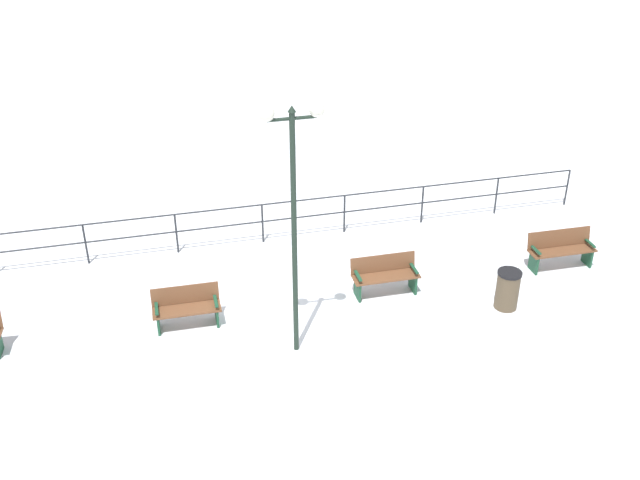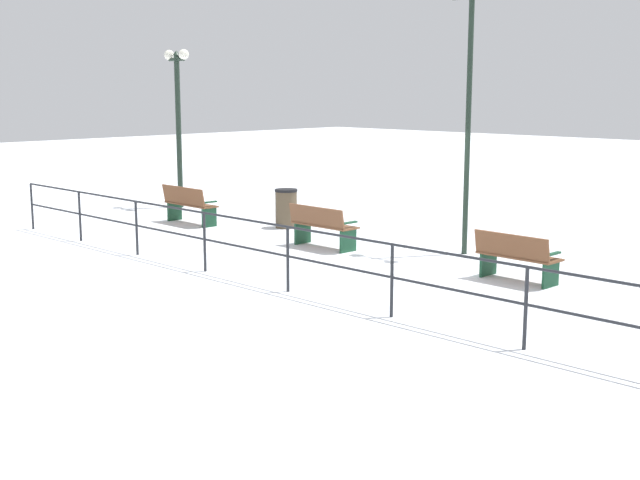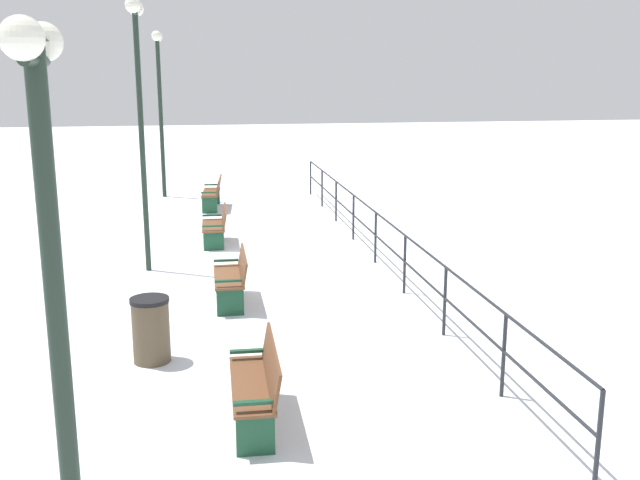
{
  "view_description": "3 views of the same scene",
  "coord_description": "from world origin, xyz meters",
  "views": [
    {
      "loc": [
        13.32,
        -2.75,
        9.26
      ],
      "look_at": [
        -1.7,
        1.14,
        0.7
      ],
      "focal_mm": 41.11,
      "sensor_mm": 36.0,
      "label": 1
    },
    {
      "loc": [
        -12.35,
        -9.79,
        3.28
      ],
      "look_at": [
        -1.78,
        0.69,
        0.58
      ],
      "focal_mm": 47.33,
      "sensor_mm": 36.0,
      "label": 2
    },
    {
      "loc": [
        0.43,
        14.57,
        3.97
      ],
      "look_at": [
        -2.05,
        -0.06,
        0.52
      ],
      "focal_mm": 41.35,
      "sensor_mm": 36.0,
      "label": 3
    }
  ],
  "objects": [
    {
      "name": "trash_bin",
      "position": [
        1.13,
        4.7,
        0.46
      ],
      "size": [
        0.54,
        0.54,
        0.92
      ],
      "color": "brown",
      "rests_on": "ground"
    },
    {
      "name": "lamppost_middle",
      "position": [
        1.45,
        -0.18,
        3.8
      ],
      "size": [
        0.29,
        1.18,
        5.25
      ],
      "color": "#1E2D23",
      "rests_on": "ground"
    },
    {
      "name": "bench_fourth",
      "position": [
        -0.17,
        6.79,
        0.5
      ],
      "size": [
        0.55,
        1.66,
        0.93
      ],
      "rotation": [
        0.0,
        0.0,
        -0.02
      ],
      "color": "brown",
      "rests_on": "ground"
    },
    {
      "name": "waterfront_railing",
      "position": [
        -3.21,
        0.0,
        0.74
      ],
      "size": [
        0.05,
        17.6,
        1.09
      ],
      "color": "#26282D",
      "rests_on": "ground"
    },
    {
      "name": "bench_second",
      "position": [
        0.01,
        -2.26,
        0.44
      ],
      "size": [
        0.6,
        1.46,
        0.86
      ],
      "rotation": [
        0.0,
        0.0,
        -0.02
      ],
      "color": "brown",
      "rests_on": "ground"
    },
    {
      "name": "bench_third",
      "position": [
        -0.13,
        2.26,
        0.47
      ],
      "size": [
        0.57,
        1.54,
        0.89
      ],
      "rotation": [
        0.0,
        0.0,
        -0.01
      ],
      "color": "brown",
      "rests_on": "ground"
    },
    {
      "name": "lamppost_far",
      "position": [
        1.45,
        9.36,
        2.86
      ],
      "size": [
        0.28,
        0.95,
        4.3
      ],
      "color": "#1E2D23",
      "rests_on": "ground"
    },
    {
      "name": "ground_plane",
      "position": [
        0.0,
        0.0,
        0.0
      ],
      "size": [
        80.0,
        80.0,
        0.0
      ],
      "primitive_type": "plane",
      "color": "white",
      "rests_on": "ground"
    }
  ]
}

